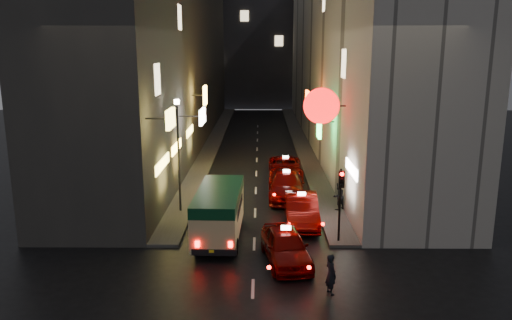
{
  "coord_description": "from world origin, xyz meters",
  "views": [
    {
      "loc": [
        0.26,
        -13.66,
        9.11
      ],
      "look_at": [
        0.05,
        13.0,
        3.06
      ],
      "focal_mm": 35.0,
      "sensor_mm": 36.0,
      "label": 1
    }
  ],
  "objects_px": {
    "taxi_near": "(286,243)",
    "traffic_light": "(341,190)",
    "lamp_post": "(178,148)",
    "pedestrian_crossing": "(331,272)",
    "minibus": "(219,208)"
  },
  "relations": [
    {
      "from": "traffic_light",
      "to": "lamp_post",
      "type": "bearing_deg",
      "value": 151.09
    },
    {
      "from": "minibus",
      "to": "pedestrian_crossing",
      "type": "bearing_deg",
      "value": -50.01
    },
    {
      "from": "pedestrian_crossing",
      "to": "traffic_light",
      "type": "height_order",
      "value": "traffic_light"
    },
    {
      "from": "traffic_light",
      "to": "taxi_near",
      "type": "bearing_deg",
      "value": -142.64
    },
    {
      "from": "taxi_near",
      "to": "traffic_light",
      "type": "relative_size",
      "value": 1.63
    },
    {
      "from": "minibus",
      "to": "lamp_post",
      "type": "relative_size",
      "value": 0.93
    },
    {
      "from": "minibus",
      "to": "lamp_post",
      "type": "height_order",
      "value": "lamp_post"
    },
    {
      "from": "pedestrian_crossing",
      "to": "taxi_near",
      "type": "bearing_deg",
      "value": 5.33
    },
    {
      "from": "taxi_near",
      "to": "lamp_post",
      "type": "xyz_separation_m",
      "value": [
        -5.58,
        6.53,
        2.86
      ]
    },
    {
      "from": "pedestrian_crossing",
      "to": "lamp_post",
      "type": "distance_m",
      "value": 12.1
    },
    {
      "from": "taxi_near",
      "to": "traffic_light",
      "type": "distance_m",
      "value": 3.76
    },
    {
      "from": "minibus",
      "to": "taxi_near",
      "type": "height_order",
      "value": "minibus"
    },
    {
      "from": "taxi_near",
      "to": "lamp_post",
      "type": "height_order",
      "value": "lamp_post"
    },
    {
      "from": "traffic_light",
      "to": "lamp_post",
      "type": "relative_size",
      "value": 0.56
    },
    {
      "from": "minibus",
      "to": "pedestrian_crossing",
      "type": "relative_size",
      "value": 3.23
    }
  ]
}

